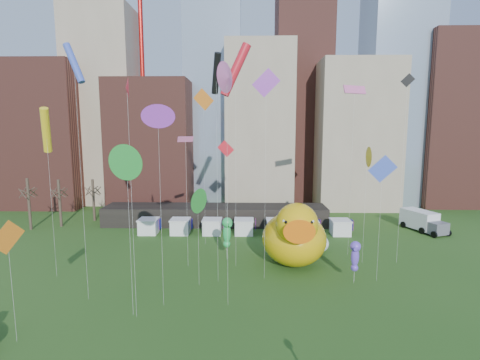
{
  "coord_description": "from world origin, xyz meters",
  "views": [
    {
      "loc": [
        1.4,
        -18.83,
        16.25
      ],
      "look_at": [
        0.83,
        11.53,
        12.0
      ],
      "focal_mm": 27.0,
      "sensor_mm": 36.0,
      "label": 1
    }
  ],
  "objects_px": {
    "seahorse_purple": "(355,254)",
    "box_truck": "(422,221)",
    "small_duck": "(319,242)",
    "big_duck": "(295,236)",
    "seahorse_green": "(227,230)"
  },
  "relations": [
    {
      "from": "small_duck",
      "to": "seahorse_purple",
      "type": "height_order",
      "value": "seahorse_purple"
    },
    {
      "from": "big_duck",
      "to": "box_truck",
      "type": "xyz_separation_m",
      "value": [
        22.67,
        15.58,
        -2.09
      ]
    },
    {
      "from": "seahorse_purple",
      "to": "small_duck",
      "type": "bearing_deg",
      "value": 116.17
    },
    {
      "from": "seahorse_purple",
      "to": "box_truck",
      "type": "bearing_deg",
      "value": 65.76
    },
    {
      "from": "small_duck",
      "to": "seahorse_green",
      "type": "height_order",
      "value": "seahorse_green"
    },
    {
      "from": "seahorse_green",
      "to": "box_truck",
      "type": "height_order",
      "value": "seahorse_green"
    },
    {
      "from": "small_duck",
      "to": "seahorse_purple",
      "type": "bearing_deg",
      "value": -79.41
    },
    {
      "from": "big_duck",
      "to": "seahorse_purple",
      "type": "height_order",
      "value": "big_duck"
    },
    {
      "from": "seahorse_green",
      "to": "seahorse_purple",
      "type": "height_order",
      "value": "seahorse_green"
    },
    {
      "from": "seahorse_green",
      "to": "seahorse_purple",
      "type": "distance_m",
      "value": 15.49
    },
    {
      "from": "big_duck",
      "to": "seahorse_purple",
      "type": "distance_m",
      "value": 7.59
    },
    {
      "from": "small_duck",
      "to": "big_duck",
      "type": "bearing_deg",
      "value": -128.79
    },
    {
      "from": "small_duck",
      "to": "box_truck",
      "type": "xyz_separation_m",
      "value": [
        18.78,
        10.69,
        0.3
      ]
    },
    {
      "from": "big_duck",
      "to": "seahorse_green",
      "type": "height_order",
      "value": "big_duck"
    },
    {
      "from": "seahorse_purple",
      "to": "seahorse_green",
      "type": "bearing_deg",
      "value": 169.66
    }
  ]
}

